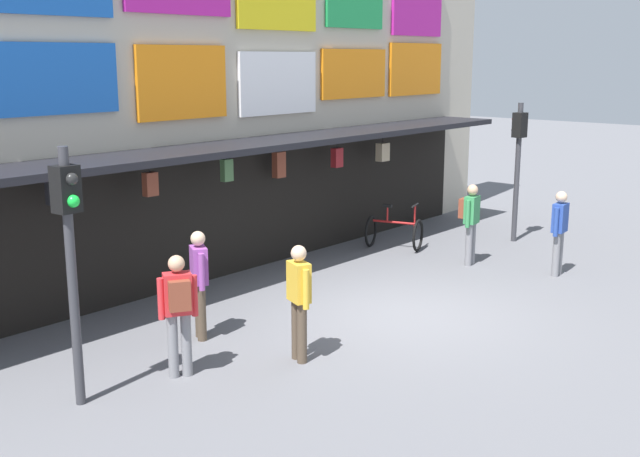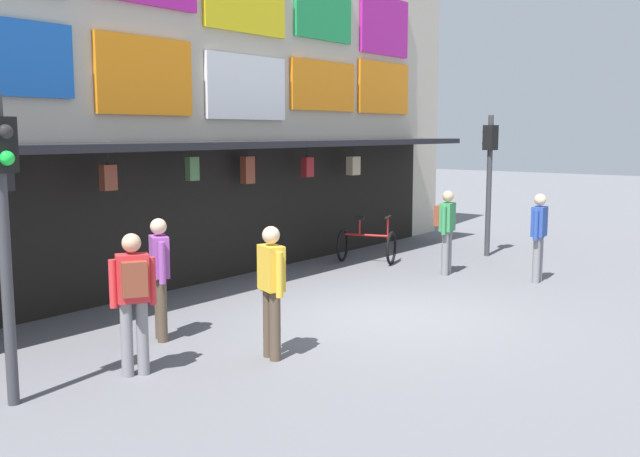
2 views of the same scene
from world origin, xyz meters
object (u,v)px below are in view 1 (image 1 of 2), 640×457
object	(u,v)px
bicycle_parked	(394,232)
pedestrian_in_purple	(559,228)
pedestrian_in_green	(470,218)
traffic_light_near	(70,236)
pedestrian_in_yellow	(199,279)
traffic_light_far	(518,150)
pedestrian_in_black	(299,296)
pedestrian_in_red	(178,307)

from	to	relation	value
bicycle_parked	pedestrian_in_purple	bearing A→B (deg)	-84.91
pedestrian_in_green	pedestrian_in_purple	world-z (taller)	same
traffic_light_near	pedestrian_in_yellow	distance (m)	2.82
traffic_light_near	traffic_light_far	xyz separation A→B (m)	(11.49, 0.02, 0.00)
traffic_light_far	pedestrian_in_purple	size ratio (longest dim) A/B	1.90
traffic_light_far	pedestrian_in_black	world-z (taller)	traffic_light_far
traffic_light_near	pedestrian_in_green	world-z (taller)	traffic_light_near
pedestrian_in_purple	pedestrian_in_yellow	bearing A→B (deg)	159.14
pedestrian_in_black	pedestrian_in_yellow	size ratio (longest dim) A/B	1.00
pedestrian_in_black	pedestrian_in_yellow	distance (m)	1.76
pedestrian_in_green	traffic_light_near	bearing A→B (deg)	178.29
traffic_light_near	pedestrian_in_yellow	size ratio (longest dim) A/B	1.90
pedestrian_in_black	pedestrian_in_green	size ratio (longest dim) A/B	1.00
pedestrian_in_red	pedestrian_in_yellow	world-z (taller)	same
traffic_light_near	pedestrian_in_black	bearing A→B (deg)	-21.52
bicycle_parked	pedestrian_in_black	bearing A→B (deg)	-155.90
traffic_light_near	pedestrian_in_black	distance (m)	3.24
traffic_light_near	pedestrian_in_green	bearing A→B (deg)	-1.71
bicycle_parked	pedestrian_in_red	xyz separation A→B (m)	(-7.69, -1.96, 0.59)
pedestrian_in_green	pedestrian_in_red	xyz separation A→B (m)	(-7.60, -0.02, 0.00)
pedestrian_in_red	traffic_light_far	bearing A→B (deg)	1.72
traffic_light_near	traffic_light_far	bearing A→B (deg)	0.10
pedestrian_in_yellow	bicycle_parked	bearing A→B (deg)	9.15
traffic_light_far	pedestrian_in_black	distance (m)	8.84
bicycle_parked	pedestrian_in_green	bearing A→B (deg)	-92.50
bicycle_parked	pedestrian_in_red	world-z (taller)	pedestrian_in_red
bicycle_parked	pedestrian_in_green	xyz separation A→B (m)	(-0.09, -1.95, 0.59)
pedestrian_in_black	pedestrian_in_purple	size ratio (longest dim) A/B	1.00
bicycle_parked	pedestrian_in_yellow	bearing A→B (deg)	-170.85
traffic_light_near	pedestrian_in_purple	distance (m)	9.65
traffic_light_far	pedestrian_in_yellow	world-z (taller)	traffic_light_far
traffic_light_far	bicycle_parked	xyz separation A→B (m)	(-2.46, 1.66, -1.75)
traffic_light_near	pedestrian_in_red	world-z (taller)	traffic_light_near
bicycle_parked	pedestrian_in_black	world-z (taller)	pedestrian_in_black
pedestrian_in_purple	pedestrian_in_yellow	world-z (taller)	same
bicycle_parked	pedestrian_in_red	distance (m)	7.96
pedestrian_in_black	pedestrian_in_yellow	world-z (taller)	same
pedestrian_in_yellow	traffic_light_near	bearing A→B (deg)	-165.88
traffic_light_near	bicycle_parked	size ratio (longest dim) A/B	2.42
bicycle_parked	pedestrian_in_black	distance (m)	6.84
pedestrian_in_green	pedestrian_in_yellow	xyz separation A→B (m)	(-6.47, 0.89, -0.04)
traffic_light_near	pedestrian_in_red	distance (m)	1.80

